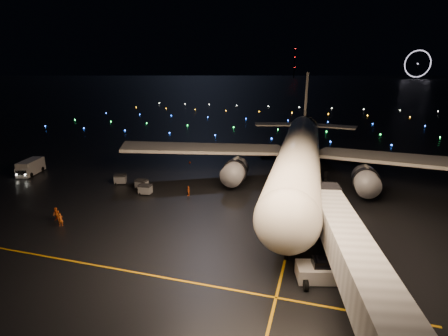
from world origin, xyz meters
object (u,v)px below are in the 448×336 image
at_px(crew_a, 61,220).
at_px(pushback_tug, 322,270).
at_px(baggage_cart_2, 120,179).
at_px(service_truck, 31,167).
at_px(belt_loader, 270,211).
at_px(airliner, 302,129).
at_px(baggage_cart_0, 142,184).
at_px(crew_c, 189,191).
at_px(crew_b, 56,214).
at_px(baggage_cart_1, 145,189).

bearing_deg(crew_a, pushback_tug, -44.40).
xyz_separation_m(pushback_tug, crew_a, (-32.37, 2.85, -0.24)).
bearing_deg(baggage_cart_2, pushback_tug, -51.45).
relative_size(pushback_tug, service_truck, 0.62).
distance_m(belt_loader, crew_a, 27.00).
height_order(airliner, service_truck, airliner).
bearing_deg(service_truck, baggage_cart_0, -18.87).
distance_m(pushback_tug, baggage_cart_2, 39.94).
distance_m(airliner, service_truck, 51.29).
relative_size(belt_loader, baggage_cart_2, 2.96).
bearing_deg(crew_c, crew_b, -57.83).
relative_size(pushback_tug, belt_loader, 0.80).
relative_size(service_truck, crew_b, 4.00).
bearing_deg(crew_b, belt_loader, 22.59).
xyz_separation_m(airliner, pushback_tug, (4.77, -31.27, -8.16)).
bearing_deg(crew_c, service_truck, -108.80).
height_order(airliner, pushback_tug, airliner).
distance_m(service_truck, baggage_cart_2, 19.74).
distance_m(belt_loader, crew_c, 15.17).
relative_size(crew_c, baggage_cart_0, 0.85).
bearing_deg(belt_loader, baggage_cart_1, 146.79).
height_order(airliner, baggage_cart_1, airliner).
bearing_deg(baggage_cart_1, crew_b, -119.94).
xyz_separation_m(crew_a, baggage_cart_2, (-2.19, 17.17, -0.03)).
height_order(crew_b, baggage_cart_0, crew_b).
relative_size(airliner, baggage_cart_1, 33.45).
distance_m(airliner, belt_loader, 21.00).
distance_m(belt_loader, baggage_cart_2, 28.79).
distance_m(pushback_tug, baggage_cart_0, 35.02).
bearing_deg(crew_a, airliner, 6.47).
bearing_deg(crew_a, crew_b, 105.71).
distance_m(airliner, baggage_cart_0, 29.13).
bearing_deg(crew_b, baggage_cart_2, 98.23).
bearing_deg(crew_a, service_truck, 101.85).
relative_size(service_truck, baggage_cart_2, 3.83).
distance_m(service_truck, crew_c, 33.52).
bearing_deg(baggage_cart_0, belt_loader, -12.39).
height_order(baggage_cart_1, baggage_cart_2, baggage_cart_2).
relative_size(pushback_tug, baggage_cart_0, 2.47).
relative_size(airliner, crew_c, 40.71).
bearing_deg(baggage_cart_0, crew_b, -102.47).
xyz_separation_m(airliner, belt_loader, (-2.17, -19.35, -7.85)).
bearing_deg(baggage_cart_1, crew_a, -112.00).
relative_size(airliner, baggage_cart_2, 33.21).
relative_size(crew_a, baggage_cart_2, 0.88).
height_order(crew_a, baggage_cart_1, crew_a).
bearing_deg(pushback_tug, crew_a, 159.91).
distance_m(pushback_tug, crew_a, 32.49).
distance_m(service_truck, crew_a, 28.12).
distance_m(crew_c, baggage_cart_2, 13.86).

